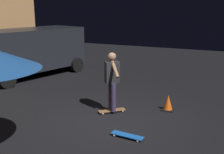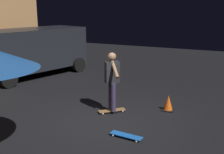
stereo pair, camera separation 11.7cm
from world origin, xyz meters
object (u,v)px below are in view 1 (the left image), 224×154
(traffic_cone, at_px, (168,103))
(skater, at_px, (112,77))
(parked_van, at_px, (31,49))
(skateboard_spare, at_px, (127,136))
(skateboard_ridden, at_px, (112,110))

(traffic_cone, bearing_deg, skater, 121.24)
(traffic_cone, bearing_deg, parked_van, 75.35)
(skater, bearing_deg, parked_van, 63.25)
(skateboard_spare, relative_size, skater, 0.47)
(parked_van, xyz_separation_m, skater, (-2.55, -5.05, -0.12))
(parked_van, bearing_deg, traffic_cone, -104.65)
(parked_van, relative_size, skateboard_ridden, 7.06)
(skateboard_spare, bearing_deg, skateboard_ridden, 37.33)
(parked_van, height_order, skater, parked_van)
(skateboard_spare, height_order, traffic_cone, traffic_cone)
(skateboard_ridden, relative_size, skateboard_spare, 0.88)
(parked_van, bearing_deg, skater, -116.75)
(parked_van, bearing_deg, skateboard_ridden, -116.75)
(skater, height_order, traffic_cone, skater)
(parked_van, xyz_separation_m, skateboard_spare, (-3.85, -6.05, -1.11))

